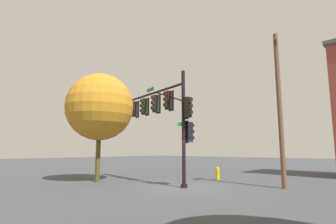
# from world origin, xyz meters

# --- Properties ---
(ground_plane) EXTENTS (120.00, 120.00, 0.00)m
(ground_plane) POSITION_xyz_m (0.00, 0.00, 0.00)
(ground_plane) COLOR #3E4146
(signal_pole_assembly) EXTENTS (6.84, 1.90, 6.35)m
(signal_pole_assembly) POSITION_xyz_m (1.88, -0.43, 4.30)
(signal_pole_assembly) COLOR black
(signal_pole_assembly) RESTS_ON ground_plane
(utility_pole) EXTENTS (0.68, 1.75, 8.40)m
(utility_pole) POSITION_xyz_m (-4.02, -3.25, 4.36)
(utility_pole) COLOR brown
(utility_pole) RESTS_ON ground_plane
(fire_hydrant) EXTENTS (0.33, 0.24, 0.83)m
(fire_hydrant) POSITION_xyz_m (0.76, -4.54, 0.41)
(fire_hydrant) COLOR #E4B40D
(fire_hydrant) RESTS_ON ground_plane
(tree_near) EXTENTS (4.35, 4.35, 6.93)m
(tree_near) POSITION_xyz_m (5.72, 1.59, 4.74)
(tree_near) COLOR #51441D
(tree_near) RESTS_ON ground_plane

